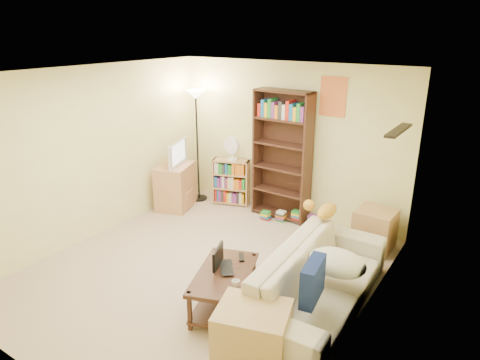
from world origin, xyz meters
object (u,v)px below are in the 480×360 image
object	(u,v)px
coffee_table	(224,284)
television	(174,154)
sofa	(319,280)
end_cabinet	(253,334)
tall_bookshelf	(282,153)
side_table	(375,229)
laptop	(231,268)
short_bookshelf	(231,182)
desk_fan	(232,148)
tv_stand	(176,186)
floor_lamp	(196,114)
tabby_cat	(324,210)
mug	(236,284)

from	to	relation	value
coffee_table	television	size ratio (longest dim) A/B	1.63
sofa	end_cabinet	bearing A→B (deg)	167.27
tall_bookshelf	end_cabinet	distance (m)	3.42
side_table	tall_bookshelf	bearing A→B (deg)	171.52
laptop	end_cabinet	distance (m)	0.90
sofa	short_bookshelf	bearing A→B (deg)	49.42
laptop	tall_bookshelf	size ratio (longest dim) A/B	0.20
laptop	desk_fan	size ratio (longest dim) A/B	0.96
television	short_bookshelf	size ratio (longest dim) A/B	0.87
tv_stand	desk_fan	world-z (taller)	desk_fan
tall_bookshelf	television	bearing A→B (deg)	-157.23
side_table	desk_fan	bearing A→B (deg)	175.53
laptop	floor_lamp	world-z (taller)	floor_lamp
tv_stand	tall_bookshelf	distance (m)	1.97
tabby_cat	tv_stand	distance (m)	2.96
end_cabinet	tall_bookshelf	bearing A→B (deg)	114.08
coffee_table	end_cabinet	size ratio (longest dim) A/B	1.74
tv_stand	tall_bookshelf	size ratio (longest dim) A/B	0.37
tv_stand	floor_lamp	xyz separation A→B (m)	(0.11, 0.50, 1.20)
side_table	tv_stand	bearing A→B (deg)	-172.97
desk_fan	tall_bookshelf	bearing A→B (deg)	2.58
coffee_table	side_table	distance (m)	2.49
laptop	television	world-z (taller)	television
sofa	tall_bookshelf	distance (m)	2.60
laptop	short_bookshelf	size ratio (longest dim) A/B	0.50
coffee_table	tall_bookshelf	bearing A→B (deg)	85.27
coffee_table	floor_lamp	xyz separation A→B (m)	(-2.28, 2.38, 1.28)
sofa	tabby_cat	xyz separation A→B (m)	(-0.35, 0.89, 0.44)
tall_bookshelf	short_bookshelf	bearing A→B (deg)	-178.30
short_bookshelf	desk_fan	bearing A→B (deg)	-62.52
sofa	tall_bookshelf	world-z (taller)	tall_bookshelf
tabby_cat	end_cabinet	bearing A→B (deg)	-85.25
tabby_cat	laptop	bearing A→B (deg)	-109.70
mug	television	size ratio (longest dim) A/B	0.17
sofa	end_cabinet	distance (m)	1.09
desk_fan	floor_lamp	size ratio (longest dim) A/B	0.21
side_table	end_cabinet	size ratio (longest dim) A/B	0.88
mug	tv_stand	bearing A→B (deg)	142.31
laptop	tv_stand	size ratio (longest dim) A/B	0.53
television	floor_lamp	size ratio (longest dim) A/B	0.36
floor_lamp	side_table	size ratio (longest dim) A/B	3.39
side_table	laptop	bearing A→B (deg)	-113.19
short_bookshelf	floor_lamp	world-z (taller)	floor_lamp
tabby_cat	tv_stand	size ratio (longest dim) A/B	0.71
sofa	coffee_table	distance (m)	1.05
floor_lamp	end_cabinet	size ratio (longest dim) A/B	3.00
sofa	end_cabinet	xyz separation A→B (m)	(-0.19, -1.07, -0.07)
coffee_table	desk_fan	xyz separation A→B (m)	(-1.62, 2.50, 0.75)
sofa	television	bearing A→B (deg)	65.34
short_bookshelf	side_table	distance (m)	2.64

